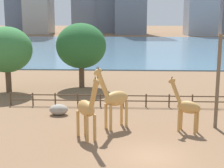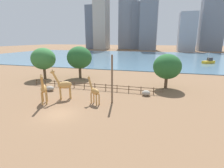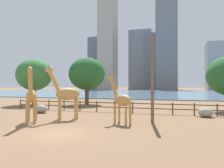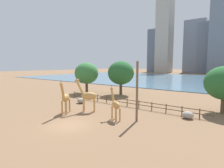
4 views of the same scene
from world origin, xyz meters
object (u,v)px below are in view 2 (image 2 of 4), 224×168
object	(u,v)px
giraffe_companion	(44,89)
boulder_by_pole	(50,88)
tree_center_broad	(43,59)
utility_pole	(112,80)
tree_left_large	(79,58)
boulder_near_fence	(146,93)
giraffe_young	(64,85)
boat_sailboat	(209,61)
giraffe_tall	(94,91)
tree_right_tall	(167,67)

from	to	relation	value
giraffe_companion	boulder_by_pole	xyz separation A→B (m)	(-3.29, 6.04, -1.81)
boulder_by_pole	tree_center_broad	world-z (taller)	tree_center_broad
utility_pole	boulder_by_pole	distance (m)	13.80
boulder_by_pole	tree_left_large	size ratio (longest dim) A/B	0.21
boulder_near_fence	tree_center_broad	size ratio (longest dim) A/B	0.19
utility_pole	giraffe_young	bearing A→B (deg)	-176.88
boat_sailboat	boulder_by_pole	bearing A→B (deg)	16.66
giraffe_tall	boat_sailboat	xyz separation A→B (m)	(27.47, 53.62, -0.99)
tree_right_tall	utility_pole	bearing A→B (deg)	-126.57
utility_pole	tree_left_large	distance (m)	19.72
giraffe_young	boat_sailboat	distance (m)	62.44
utility_pole	tree_center_broad	size ratio (longest dim) A/B	0.98
giraffe_tall	giraffe_young	bearing A→B (deg)	24.19
giraffe_tall	tree_left_large	distance (m)	19.31
giraffe_tall	tree_left_large	size ratio (longest dim) A/B	0.53
tree_right_tall	boulder_near_fence	bearing A→B (deg)	-119.59
giraffe_young	boat_sailboat	bearing A→B (deg)	-161.43
boulder_near_fence	boulder_by_pole	bearing A→B (deg)	-173.55
tree_left_large	tree_center_broad	xyz separation A→B (m)	(-8.07, -3.15, -0.19)
boulder_by_pole	tree_right_tall	bearing A→B (deg)	20.48
boulder_by_pole	boat_sailboat	size ratio (longest dim) A/B	0.32
tree_left_large	boat_sailboat	size ratio (longest dim) A/B	1.51
utility_pole	boulder_near_fence	xyz separation A→B (m)	(4.73, 4.99, -3.21)
giraffe_young	utility_pole	size ratio (longest dim) A/B	0.69
giraffe_young	boat_sailboat	world-z (taller)	giraffe_young
tree_center_broad	tree_left_large	bearing A→B (deg)	21.32
giraffe_young	boat_sailboat	size ratio (longest dim) A/B	0.98
utility_pole	tree_right_tall	distance (m)	13.56
boat_sailboat	tree_left_large	bearing A→B (deg)	9.08
giraffe_young	tree_right_tall	bearing A→B (deg)	175.65
giraffe_tall	tree_left_large	bearing A→B (deg)	-27.29
tree_left_large	boulder_near_fence	bearing A→B (deg)	-30.16
giraffe_tall	giraffe_young	world-z (taller)	giraffe_young
tree_center_broad	boat_sailboat	bearing A→B (deg)	41.65
giraffe_companion	boulder_by_pole	bearing A→B (deg)	175.52
giraffe_companion	tree_right_tall	size ratio (longest dim) A/B	0.72
boulder_by_pole	boat_sailboat	world-z (taller)	boat_sailboat
giraffe_tall	tree_right_tall	bearing A→B (deg)	-100.99
giraffe_companion	giraffe_young	bearing A→B (deg)	112.09
giraffe_tall	tree_right_tall	xyz separation A→B (m)	(10.54, 11.92, 2.39)
boat_sailboat	tree_right_tall	bearing A→B (deg)	32.08
giraffe_companion	tree_center_broad	bearing A→B (deg)	-177.03
giraffe_young	tree_left_large	xyz separation A→B (m)	(-4.66, 15.52, 2.71)
tree_right_tall	boat_sailboat	xyz separation A→B (m)	(16.93, 41.70, -3.38)
giraffe_companion	boat_sailboat	world-z (taller)	giraffe_companion
utility_pole	boat_sailboat	xyz separation A→B (m)	(25.00, 52.57, -2.71)
boulder_near_fence	boulder_by_pole	xyz separation A→B (m)	(-17.81, -2.02, 0.00)
giraffe_tall	boat_sailboat	distance (m)	60.25
utility_pole	tree_left_large	world-z (taller)	tree_left_large
giraffe_companion	tree_left_large	bearing A→B (deg)	155.82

